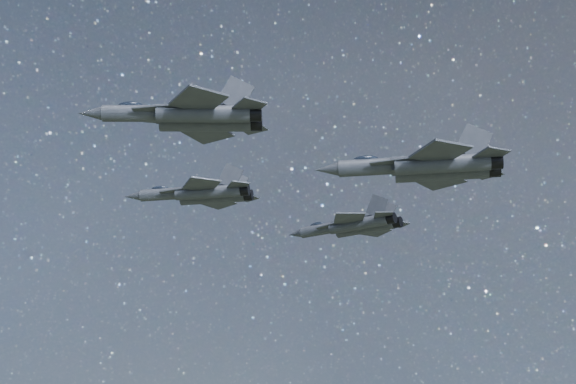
% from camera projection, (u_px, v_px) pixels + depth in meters
% --- Properties ---
extents(jet_lead, '(15.73, 10.79, 3.95)m').
position_uv_depth(jet_lead, '(200.00, 194.00, 90.40)').
color(jet_lead, '#32353E').
extents(jet_left, '(16.56, 11.49, 4.16)m').
position_uv_depth(jet_left, '(353.00, 226.00, 101.09)').
color(jet_left, '#32353E').
extents(jet_right, '(15.17, 10.01, 3.89)m').
position_uv_depth(jet_right, '(189.00, 116.00, 63.62)').
color(jet_right, '#32353E').
extents(jet_slot, '(18.74, 12.78, 4.71)m').
position_uv_depth(jet_slot, '(426.00, 166.00, 76.62)').
color(jet_slot, '#32353E').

